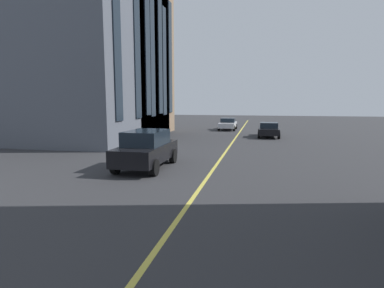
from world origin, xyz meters
TOP-DOWN VIEW (x-y plane):
  - lane_centre_line at (20.00, 0.00)m, footprint 80.00×0.16m
  - car_black_parked_a at (18.58, 3.32)m, footprint 4.70×2.14m
  - car_white_trailing at (40.84, 1.55)m, footprint 4.40×1.95m
  - car_black_mid at (34.13, -2.95)m, footprint 4.40×1.95m
  - building_left_near at (29.72, 14.16)m, footprint 14.26×13.44m
  - building_left_far at (33.73, 12.37)m, footprint 10.37×9.87m

SIDE VIEW (x-z plane):
  - lane_centre_line at x=20.00m, z-range 0.00..0.01m
  - car_white_trailing at x=40.84m, z-range 0.02..1.39m
  - car_black_mid at x=34.13m, z-range 0.02..1.39m
  - car_black_parked_a at x=18.58m, z-range 0.03..1.91m
  - building_left_near at x=29.72m, z-range 0.00..13.93m
  - building_left_far at x=33.73m, z-range 0.00..15.17m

